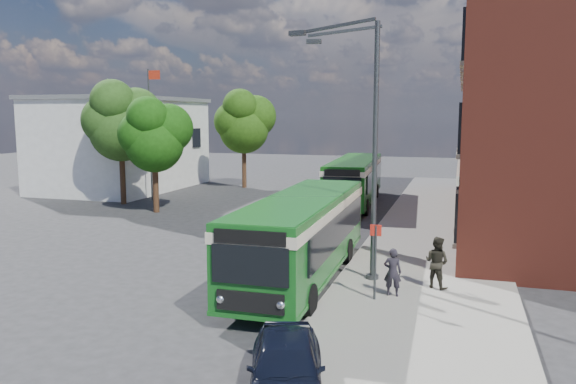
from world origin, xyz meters
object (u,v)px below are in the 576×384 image
(street_lamp, at_px, (365,147))
(bus_rear, at_px, (355,177))
(bus_front, at_px, (302,230))
(parked_car, at_px, (286,367))

(street_lamp, xyz_separation_m, bus_rear, (-3.49, 17.44, -2.96))
(street_lamp, distance_m, bus_front, 3.65)
(street_lamp, bearing_deg, bus_rear, 101.32)
(street_lamp, relative_size, bus_rear, 0.72)
(parked_car, bearing_deg, bus_rear, 80.67)
(bus_rear, relative_size, parked_car, 3.27)
(street_lamp, bearing_deg, parked_car, -90.24)
(street_lamp, height_order, bus_front, street_lamp)
(bus_front, xyz_separation_m, parked_car, (2.08, -8.60, -1.03))
(parked_car, bearing_deg, street_lamp, 72.98)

